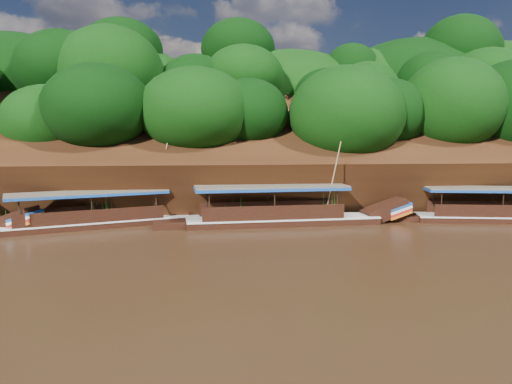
% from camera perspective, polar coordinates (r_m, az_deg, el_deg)
% --- Properties ---
extents(ground, '(160.00, 160.00, 0.00)m').
position_cam_1_polar(ground, '(24.39, 12.21, -6.78)').
color(ground, black).
rests_on(ground, ground).
extents(riverbank, '(120.00, 30.06, 19.40)m').
position_cam_1_polar(riverbank, '(46.00, 3.26, 1.89)').
color(riverbank, black).
rests_on(riverbank, ground).
extents(boat_1, '(14.35, 3.12, 5.64)m').
position_cam_1_polar(boat_1, '(31.35, 4.41, -2.69)').
color(boat_1, black).
rests_on(boat_1, ground).
extents(boat_2, '(13.73, 6.48, 5.47)m').
position_cam_1_polar(boat_2, '(31.98, -15.86, -2.85)').
color(boat_2, black).
rests_on(boat_2, ground).
extents(reeds, '(48.11, 2.45, 2.07)m').
position_cam_1_polar(reeds, '(32.47, 0.62, -1.68)').
color(reeds, '#256419').
rests_on(reeds, ground).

